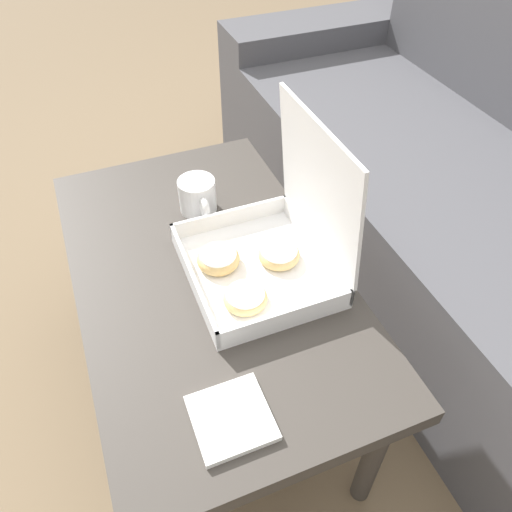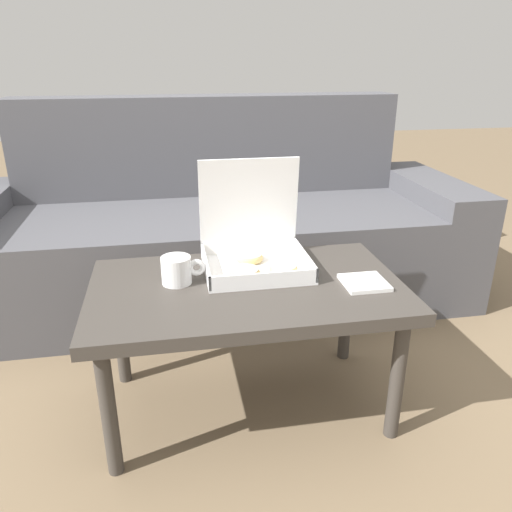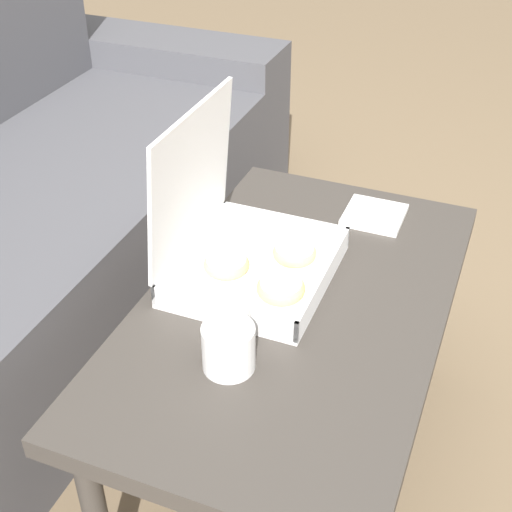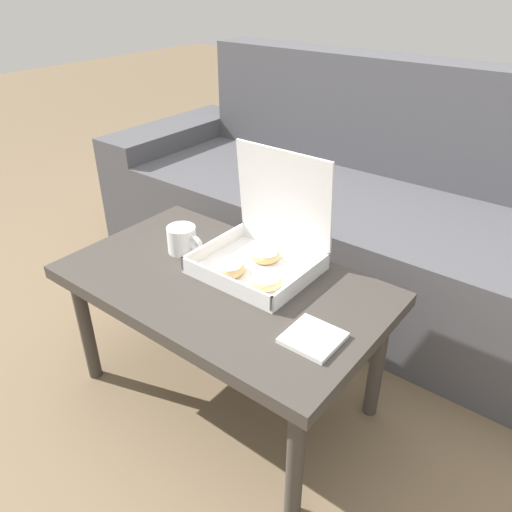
# 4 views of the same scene
# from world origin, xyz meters

# --- Properties ---
(ground_plane) EXTENTS (12.00, 12.00, 0.00)m
(ground_plane) POSITION_xyz_m (0.00, 0.00, 0.00)
(ground_plane) COLOR #756047
(couch) EXTENTS (2.35, 0.83, 0.92)m
(couch) POSITION_xyz_m (0.00, 0.81, 0.31)
(couch) COLOR #4C4C51
(couch) RESTS_ON ground_plane
(coffee_table) EXTENTS (0.96, 0.56, 0.45)m
(coffee_table) POSITION_xyz_m (0.00, -0.07, 0.40)
(coffee_table) COLOR #3D3833
(coffee_table) RESTS_ON ground_plane
(pastry_box) EXTENTS (0.33, 0.30, 0.34)m
(pastry_box) POSITION_xyz_m (0.05, 0.05, 0.52)
(pastry_box) COLOR white
(pastry_box) RESTS_ON coffee_table
(coffee_mug) EXTENTS (0.13, 0.09, 0.09)m
(coffee_mug) POSITION_xyz_m (-0.21, -0.03, 0.50)
(coffee_mug) COLOR white
(coffee_mug) RESTS_ON coffee_table
(napkin_stack) EXTENTS (0.13, 0.13, 0.01)m
(napkin_stack) POSITION_xyz_m (0.35, -0.14, 0.46)
(napkin_stack) COLOR white
(napkin_stack) RESTS_ON coffee_table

